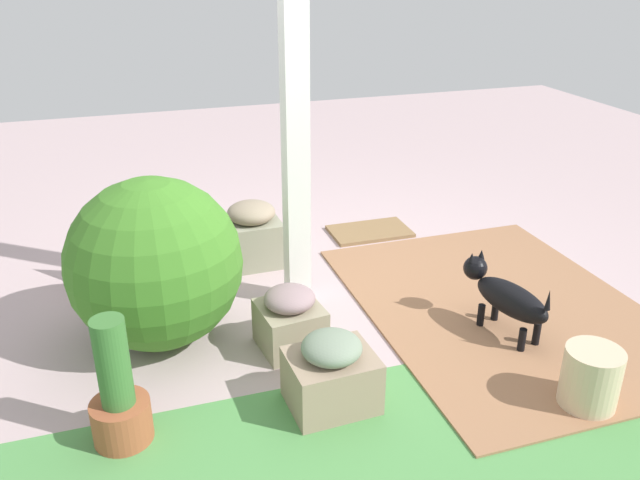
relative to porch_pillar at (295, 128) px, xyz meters
The scene contains 13 objects.
ground_plane 1.24m from the porch_pillar, 166.25° to the right, with size 12.00×12.00×0.00m, color #B79EA1.
brick_path 1.84m from the porch_pillar, 156.91° to the left, with size 1.80×2.40×0.02m, color #976948.
porch_pillar is the anchor object (origin of this frame).
stone_planter_nearest 1.19m from the porch_pillar, 76.19° to the right, with size 0.42×0.41×0.50m.
stone_planter_mid 1.18m from the porch_pillar, 69.44° to the left, with size 0.40×0.41×0.40m.
stone_planter_far 1.53m from the porch_pillar, 82.72° to the left, with size 0.47×0.39×0.43m.
round_shrub 1.18m from the porch_pillar, 12.73° to the left, with size 1.04×1.04×1.04m, color #3B7623.
terracotta_pot_spiky 1.71m from the porch_pillar, 28.17° to the right, with size 0.20×0.20×0.59m.
terracotta_pot_tall 1.89m from the porch_pillar, 41.74° to the left, with size 0.29×0.29×0.68m.
terracotta_pot_broad 1.61m from the porch_pillar, 48.38° to the right, with size 0.43×0.43×0.44m.
dog 1.66m from the porch_pillar, 143.80° to the left, with size 0.31×0.67×0.46m.
ceramic_urn 2.20m from the porch_pillar, 125.95° to the left, with size 0.30×0.30×0.34m, color beige.
doormat 1.76m from the porch_pillar, 134.66° to the right, with size 0.67×0.41×0.03m, color olive.
Camera 1 is at (1.34, 3.85, 2.22)m, focal length 36.45 mm.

